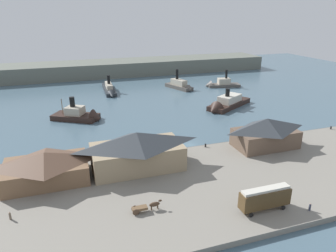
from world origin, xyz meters
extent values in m
plane|color=#476070|center=(0.00, 0.00, 0.00)|extent=(320.00, 320.00, 0.00)
cube|color=gray|center=(0.00, -22.00, 0.60)|extent=(110.00, 36.00, 1.20)
cube|color=#666159|center=(0.00, -3.60, 0.50)|extent=(110.00, 0.80, 1.00)
cube|color=brown|center=(-37.48, -10.18, 3.32)|extent=(17.19, 10.96, 4.25)
pyramid|color=brown|center=(-37.48, -10.18, 6.65)|extent=(17.54, 11.50, 2.41)
cube|color=#998466|center=(-17.59, -10.64, 4.04)|extent=(20.62, 10.53, 5.67)
pyramid|color=#33383D|center=(-17.59, -10.64, 8.46)|extent=(21.03, 11.06, 3.17)
cube|color=brown|center=(17.75, -9.76, 3.59)|extent=(16.39, 9.13, 4.78)
pyramid|color=#33383D|center=(17.75, -9.76, 7.58)|extent=(16.72, 9.59, 3.20)
cube|color=#4C381E|center=(0.58, -34.30, 3.68)|extent=(9.74, 2.32, 3.17)
cube|color=beige|center=(0.58, -34.30, 5.52)|extent=(9.35, 1.62, 0.50)
cylinder|color=black|center=(3.98, -33.14, 1.65)|extent=(0.90, 0.18, 0.90)
cylinder|color=black|center=(3.98, -35.46, 1.65)|extent=(0.90, 0.18, 0.90)
cylinder|color=black|center=(-2.83, -33.14, 1.65)|extent=(0.90, 0.18, 0.90)
cylinder|color=black|center=(-2.83, -35.46, 1.65)|extent=(0.90, 0.18, 0.90)
cube|color=brown|center=(-21.29, -27.73, 2.05)|extent=(2.80, 1.22, 0.50)
cylinder|color=#4C3828|center=(-22.13, -27.12, 1.80)|extent=(1.20, 0.10, 1.20)
cylinder|color=#4C3828|center=(-22.13, -28.34, 1.80)|extent=(1.20, 0.10, 1.20)
ellipsoid|color=#473323|center=(-18.49, -27.73, 2.30)|extent=(2.00, 0.70, 0.90)
ellipsoid|color=#473323|center=(-17.39, -27.73, 2.85)|extent=(0.70, 0.32, 0.44)
cylinder|color=#473323|center=(-17.89, -27.53, 1.70)|extent=(0.16, 0.16, 1.00)
cylinder|color=#473323|center=(-17.89, -27.93, 1.70)|extent=(0.16, 0.16, 1.00)
cylinder|color=#473323|center=(-19.09, -27.53, 1.70)|extent=(0.16, 0.16, 1.00)
cylinder|color=#473323|center=(-19.09, -27.93, 1.70)|extent=(0.16, 0.16, 1.00)
cylinder|color=#33384C|center=(8.46, -37.19, 1.85)|extent=(0.38, 0.38, 1.30)
sphere|color=#CCA889|center=(8.46, -37.19, 2.62)|extent=(0.24, 0.24, 0.24)
cylinder|color=#232328|center=(5.83, -33.76, 1.90)|extent=(0.41, 0.41, 1.39)
sphere|color=#CCA889|center=(5.83, -33.76, 2.72)|extent=(0.25, 0.25, 0.25)
cylinder|color=#6B5B4C|center=(-43.39, -22.45, 1.84)|extent=(0.38, 0.38, 1.29)
sphere|color=#CCA889|center=(-43.39, -22.45, 2.61)|extent=(0.24, 0.24, 0.24)
cylinder|color=black|center=(45.14, -5.12, 1.65)|extent=(0.44, 0.44, 0.90)
cylinder|color=black|center=(2.49, -4.96, 1.65)|extent=(0.44, 0.44, 0.90)
cube|color=black|center=(-29.31, 33.42, 0.92)|extent=(17.04, 14.02, 1.84)
cone|color=black|center=(-22.57, 29.36, 0.92)|extent=(5.63, 6.78, 6.21)
cube|color=#B2A893|center=(-29.31, 33.42, 3.23)|extent=(7.41, 7.16, 2.79)
cylinder|color=black|center=(-29.88, 33.76, 6.33)|extent=(1.75, 1.75, 3.40)
cylinder|color=brown|center=(-33.35, 35.85, 4.51)|extent=(0.24, 0.24, 5.35)
cube|color=#514C47|center=(43.74, 61.84, 0.67)|extent=(16.61, 8.89, 1.34)
cone|color=#514C47|center=(36.04, 63.55, 0.67)|extent=(3.86, 5.54, 5.04)
cube|color=#B2A893|center=(43.74, 61.84, 2.75)|extent=(6.58, 5.33, 2.82)
cylinder|color=black|center=(44.78, 61.61, 6.30)|extent=(1.14, 1.14, 4.28)
cube|color=#514C47|center=(21.01, 65.07, 0.84)|extent=(10.13, 16.33, 1.68)
cone|color=#514C47|center=(23.82, 57.78, 0.84)|extent=(5.08, 4.19, 4.36)
cube|color=#B2A893|center=(21.01, 65.07, 3.08)|extent=(6.30, 9.12, 2.78)
cylinder|color=black|center=(20.51, 66.37, 6.85)|extent=(1.36, 1.36, 4.77)
cube|color=black|center=(29.30, 30.18, 0.92)|extent=(22.43, 17.22, 1.84)
cone|color=black|center=(19.86, 24.54, 0.92)|extent=(6.59, 7.38, 6.23)
cube|color=beige|center=(29.30, 30.18, 3.22)|extent=(11.56, 9.80, 2.76)
cylinder|color=black|center=(27.62, 29.18, 6.12)|extent=(1.67, 1.67, 3.03)
cube|color=#23282D|center=(-12.00, 70.87, 0.80)|extent=(5.67, 23.79, 1.60)
cone|color=#23282D|center=(-12.54, 59.08, 0.80)|extent=(4.33, 4.43, 4.14)
cube|color=#B2A893|center=(-12.00, 70.87, 2.66)|extent=(3.05, 11.42, 2.12)
cylinder|color=black|center=(-12.05, 69.72, 5.72)|extent=(1.35, 1.35, 3.99)
cube|color=#60665B|center=(0.00, 110.00, 4.00)|extent=(180.00, 24.00, 8.00)
camera|label=1|loc=(-31.79, -74.97, 35.81)|focal=33.48mm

